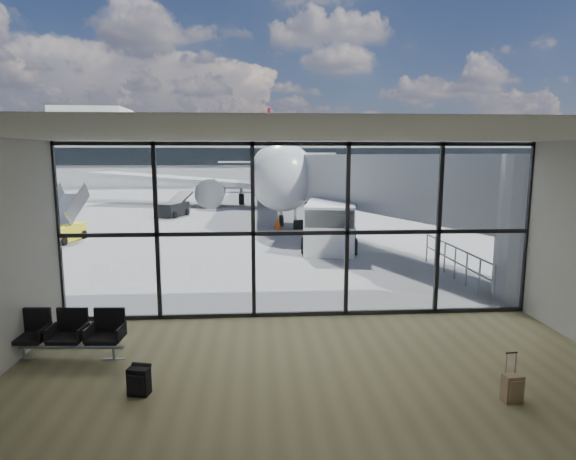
{
  "coord_description": "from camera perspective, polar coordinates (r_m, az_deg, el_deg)",
  "views": [
    {
      "loc": [
        -1.12,
        -12.03,
        4.16
      ],
      "look_at": [
        -0.12,
        3.0,
        1.81
      ],
      "focal_mm": 30.0,
      "sensor_mm": 36.0,
      "label": 1
    }
  ],
  "objects": [
    {
      "name": "traffic_cone_b",
      "position": [
        24.02,
        6.78,
        -0.57
      ],
      "size": [
        0.37,
        0.37,
        0.53
      ],
      "color": "#FF380D",
      "rests_on": "ground"
    },
    {
      "name": "glass_curtain_wall",
      "position": [
        12.24,
        1.48,
        -0.14
      ],
      "size": [
        12.1,
        0.12,
        4.5
      ],
      "color": "white",
      "rests_on": "ground"
    },
    {
      "name": "airliner",
      "position": [
        42.34,
        -1.75,
        7.15
      ],
      "size": [
        32.06,
        37.06,
        9.55
      ],
      "rotation": [
        0.0,
        0.0,
        -0.0
      ],
      "color": "silver",
      "rests_on": "ground"
    },
    {
      "name": "tree_2",
      "position": [
        89.89,
        -24.93,
        9.12
      ],
      "size": [
        6.27,
        6.27,
        9.03
      ],
      "color": "#382619",
      "rests_on": "ground"
    },
    {
      "name": "jet_bridge",
      "position": [
        20.08,
        13.68,
        4.6
      ],
      "size": [
        8.0,
        16.5,
        4.33
      ],
      "color": "#999B9E",
      "rests_on": "ground"
    },
    {
      "name": "ground",
      "position": [
        52.21,
        -2.59,
        4.26
      ],
      "size": [
        220.0,
        220.0,
        0.0
      ],
      "primitive_type": "plane",
      "color": "slate",
      "rests_on": "ground"
    },
    {
      "name": "tree_3",
      "position": [
        87.93,
        -21.18,
        8.56
      ],
      "size": [
        4.95,
        4.95,
        7.12
      ],
      "color": "#382619",
      "rests_on": "ground"
    },
    {
      "name": "suitcase",
      "position": [
        9.36,
        25.09,
        -16.63
      ],
      "size": [
        0.34,
        0.26,
        0.86
      ],
      "rotation": [
        0.0,
        0.0,
        0.11
      ],
      "color": "olive",
      "rests_on": "ground"
    },
    {
      "name": "seating_row",
      "position": [
        11.12,
        -24.43,
        -10.87
      ],
      "size": [
        2.28,
        0.77,
        1.01
      ],
      "rotation": [
        0.0,
        0.0,
        -0.07
      ],
      "color": "gray",
      "rests_on": "ground"
    },
    {
      "name": "mobile_stairs",
      "position": [
        25.92,
        -25.45,
        -0.07
      ],
      "size": [
        2.0,
        3.3,
        2.2
      ],
      "rotation": [
        0.0,
        0.0,
        -0.14
      ],
      "color": "yellow",
      "rests_on": "ground"
    },
    {
      "name": "apron_railing",
      "position": [
        17.27,
        19.2,
        -3.14
      ],
      "size": [
        0.06,
        5.46,
        1.11
      ],
      "color": "gray",
      "rests_on": "ground"
    },
    {
      "name": "backpack",
      "position": [
        9.17,
        -17.28,
        -16.72
      ],
      "size": [
        0.41,
        0.39,
        0.54
      ],
      "rotation": [
        0.0,
        0.0,
        -0.24
      ],
      "color": "black",
      "rests_on": "ground"
    },
    {
      "name": "service_van",
      "position": [
        21.72,
        5.06,
        0.64
      ],
      "size": [
        3.01,
        5.1,
        2.09
      ],
      "rotation": [
        0.0,
        0.0,
        -0.18
      ],
      "color": "silver",
      "rests_on": "ground"
    },
    {
      "name": "tree_5",
      "position": [
        85.19,
        -13.39,
        9.76
      ],
      "size": [
        6.27,
        6.27,
        9.03
      ],
      "color": "#382619",
      "rests_on": "ground"
    },
    {
      "name": "lounge_shell",
      "position": [
        7.47,
        4.89,
        -2.82
      ],
      "size": [
        12.02,
        8.01,
        4.51
      ],
      "color": "brown",
      "rests_on": "ground"
    },
    {
      "name": "belt_loader",
      "position": [
        34.08,
        -13.46,
        2.52
      ],
      "size": [
        2.3,
        3.73,
        1.63
      ],
      "rotation": [
        0.0,
        0.0,
        -0.34
      ],
      "color": "black",
      "rests_on": "ground"
    },
    {
      "name": "traffic_cone_a",
      "position": [
        27.38,
        -1.26,
        0.8
      ],
      "size": [
        0.48,
        0.48,
        0.69
      ],
      "color": "#ED4F0C",
      "rests_on": "ground"
    },
    {
      "name": "tree_4",
      "position": [
        86.36,
        -17.36,
        9.17
      ],
      "size": [
        5.61,
        5.61,
        8.07
      ],
      "color": "#382619",
      "rests_on": "ground"
    },
    {
      "name": "tree_1",
      "position": [
        92.18,
        -28.42,
        8.47
      ],
      "size": [
        5.61,
        5.61,
        8.07
      ],
      "color": "#382619",
      "rests_on": "ground"
    },
    {
      "name": "far_terminal",
      "position": [
        74.01,
        -3.45,
        8.86
      ],
      "size": [
        80.0,
        12.2,
        11.0
      ],
      "color": "#A5A4A0",
      "rests_on": "ground"
    }
  ]
}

